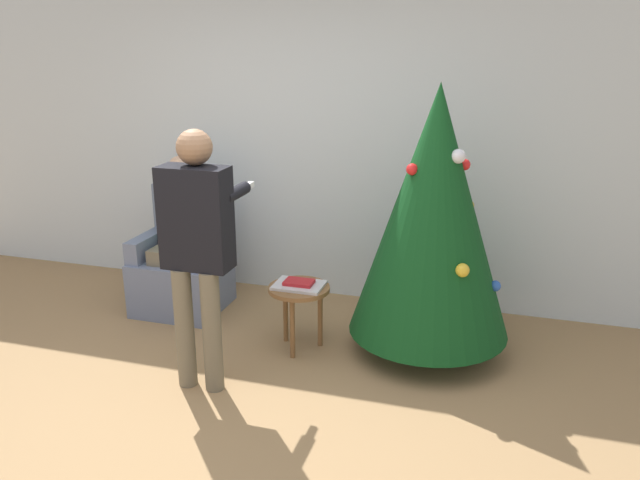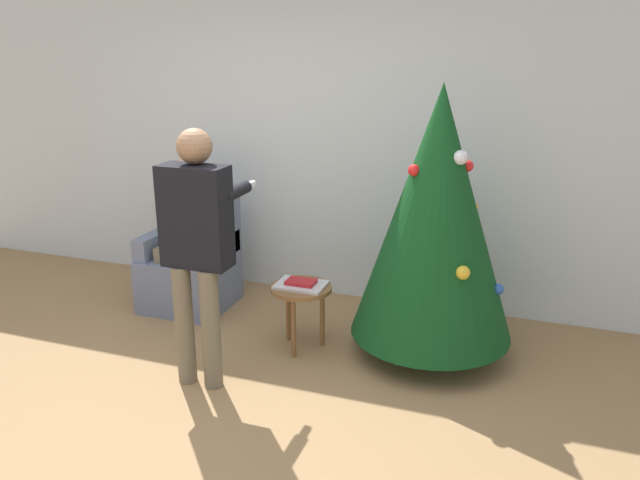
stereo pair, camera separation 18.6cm
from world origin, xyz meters
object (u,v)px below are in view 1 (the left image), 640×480
object	(u,v)px
armchair	(184,267)
person_seated	(180,227)
christmas_tree	(434,213)
person_standing	(197,239)
side_stool	(299,296)

from	to	relation	value
armchair	person_seated	distance (m)	0.35
christmas_tree	armchair	distance (m)	2.15
christmas_tree	person_standing	size ratio (longest dim) A/B	1.15
person_seated	side_stool	world-z (taller)	person_seated
christmas_tree	person_seated	world-z (taller)	christmas_tree
christmas_tree	person_standing	world-z (taller)	christmas_tree
christmas_tree	side_stool	distance (m)	1.10
person_seated	person_standing	world-z (taller)	person_standing
armchair	person_seated	size ratio (longest dim) A/B	0.79
armchair	person_standing	xyz separation A→B (m)	(0.71, -1.07, 0.63)
person_seated	person_standing	bearing A→B (deg)	-55.56
person_standing	side_stool	size ratio (longest dim) A/B	3.44
armchair	person_standing	bearing A→B (deg)	-56.25
armchair	person_standing	distance (m)	1.43
side_stool	armchair	bearing A→B (deg)	159.04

